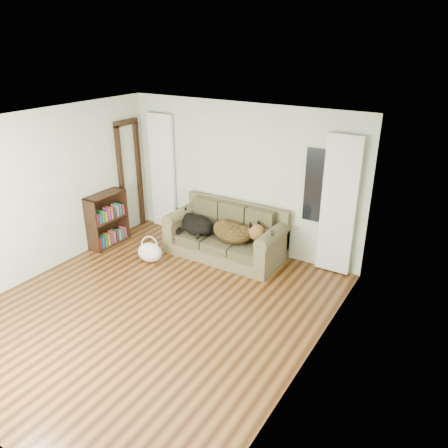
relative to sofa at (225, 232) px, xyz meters
The scene contains 15 objects.
floor 2.03m from the sofa, 89.90° to the right, with size 5.00×5.00×0.00m, color #321A0A.
ceiling 2.92m from the sofa, 89.90° to the right, with size 5.00×5.00×0.00m, color white.
wall_back 1.00m from the sofa, 89.62° to the left, with size 4.50×0.04×2.60m, color beige.
wall_left 3.11m from the sofa, 138.68° to the right, with size 0.04×5.00×2.60m, color beige.
wall_right 3.11m from the sofa, 41.23° to the right, with size 0.04×5.00×2.60m, color beige.
curtain_left 1.89m from the sofa, 165.30° to the left, with size 0.55×0.08×2.25m, color silver.
curtain_right 1.99m from the sofa, 13.86° to the left, with size 0.55×0.08×2.25m, color silver.
window_pane 1.81m from the sofa, 18.81° to the left, with size 0.50×0.03×1.20m, color black.
door_casing 2.28m from the sofa, behind, with size 0.07×0.60×2.10m, color black.
sofa is the anchor object (origin of this frame).
dog_black_lab 0.58m from the sofa, behind, with size 0.74×0.51×0.31m, color black.
dog_shepherd 0.22m from the sofa, ahead, with size 0.79×0.56×0.35m, color black.
tv_remote 1.01m from the sofa, ahead, with size 0.05×0.18×0.02m, color black.
tote_bag 1.34m from the sofa, 139.20° to the right, with size 0.45×0.35×0.33m, color beige.
bookshelf 2.21m from the sofa, 160.70° to the right, with size 0.30×0.79×0.99m, color black.
Camera 1 is at (3.60, -3.92, 3.60)m, focal length 35.00 mm.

